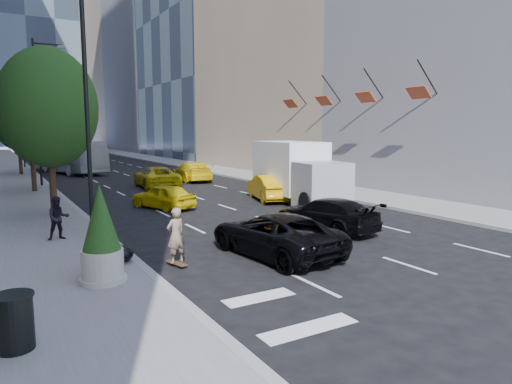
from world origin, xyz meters
TOP-DOWN VIEW (x-y plane):
  - ground at (0.00, 0.00)m, footprint 160.00×160.00m
  - sidewalk_right at (10.00, 30.00)m, footprint 4.00×120.00m
  - tower_right_far at (22.00, 98.00)m, footprint 20.00×24.00m
  - lamp_near at (-6.32, 4.00)m, footprint 2.13×0.22m
  - lamp_far at (-6.32, 22.00)m, footprint 2.13×0.22m
  - tree_near at (-7.20, 9.00)m, footprint 4.20×4.20m
  - tree_mid at (-7.20, 19.00)m, footprint 4.50×4.50m
  - tree_far at (-7.20, 32.00)m, footprint 3.90×3.90m
  - traffic_signal at (-6.40, 40.00)m, footprint 2.48×0.53m
  - facade_flags at (10.64, 10.00)m, footprint 1.85×13.30m
  - skateboarder at (-5.00, -0.57)m, footprint 0.68×0.53m
  - black_sedan_lincoln at (-1.81, -1.00)m, footprint 2.82×5.20m
  - black_sedan_mercedes at (1.88, 1.00)m, footprint 2.72×4.86m
  - taxi_a at (-2.00, 9.29)m, footprint 2.76×4.06m
  - taxi_b at (4.20, 9.00)m, footprint 2.73×4.76m
  - taxi_c at (0.50, 18.00)m, footprint 2.88×5.47m
  - taxi_d at (4.20, 20.50)m, footprint 2.57×5.42m
  - city_bus at (-3.20, 32.89)m, footprint 5.50×11.53m
  - box_truck at (5.04, 7.38)m, footprint 3.39×7.28m
  - pedestrian_a at (-7.62, 4.14)m, footprint 0.78×0.62m
  - trash_can at (-9.41, -4.31)m, footprint 0.65×0.65m
  - planter_shrub at (-7.27, -1.33)m, footprint 1.05×1.05m
  - garbage_bags at (-6.55, 0.04)m, footprint 1.01×0.97m

SIDE VIEW (x-z plane):
  - ground at x=0.00m, z-range 0.00..0.00m
  - sidewalk_right at x=10.00m, z-range 0.00..0.15m
  - garbage_bags at x=-6.55m, z-range 0.14..0.64m
  - trash_can at x=-9.41m, z-range 0.15..1.12m
  - taxi_a at x=-2.00m, z-range 0.00..1.28m
  - black_sedan_mercedes at x=1.88m, z-range 0.00..1.33m
  - black_sedan_lincoln at x=-1.81m, z-range 0.00..1.39m
  - taxi_c at x=0.50m, z-range 0.00..1.47m
  - taxi_b at x=4.20m, z-range 0.00..1.48m
  - taxi_d at x=4.20m, z-range 0.00..1.52m
  - skateboarder at x=-5.00m, z-range 0.00..1.65m
  - pedestrian_a at x=-7.62m, z-range 0.15..1.69m
  - planter_shrub at x=-7.27m, z-range 0.09..2.62m
  - city_bus at x=-3.20m, z-range 0.00..3.13m
  - box_truck at x=5.04m, z-range 0.03..3.39m
  - traffic_signal at x=-6.40m, z-range 1.63..6.83m
  - tree_far at x=-7.20m, z-range 1.16..8.09m
  - tree_near at x=-7.20m, z-range 1.24..8.70m
  - tree_mid at x=-7.20m, z-range 1.32..9.31m
  - lamp_near at x=-6.32m, z-range 0.81..10.81m
  - lamp_far at x=-6.32m, z-range 0.81..10.81m
  - facade_flags at x=10.64m, z-range 5.16..7.21m
  - tower_right_far at x=22.00m, z-range 0.00..50.00m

